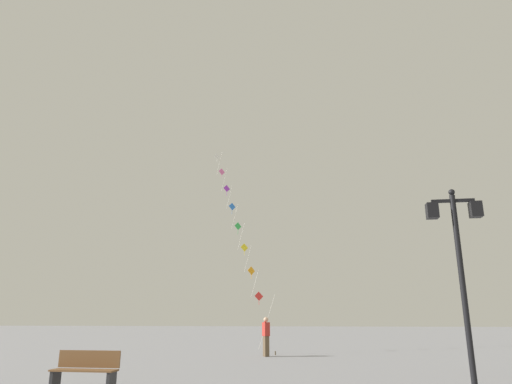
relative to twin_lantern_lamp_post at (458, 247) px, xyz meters
name	(u,v)px	position (x,y,z in m)	size (l,w,h in m)	color
ground_plane	(331,355)	(-3.17, 10.90, -3.38)	(160.00, 160.00, 0.00)	gray
twin_lantern_lamp_post	(458,247)	(0.00, 0.00, 0.00)	(1.34, 0.28, 4.88)	black
kite_train	(238,227)	(-8.23, 13.71, 3.44)	(4.76, 6.38, 12.57)	brown
kite_flyer	(266,335)	(-6.08, 9.47, -2.47)	(0.43, 0.61, 1.71)	brown
park_bench	(85,370)	(-9.14, -1.02, -2.93)	(1.60, 0.46, 0.89)	brown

